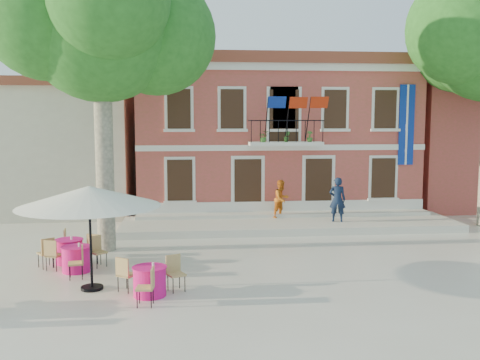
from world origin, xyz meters
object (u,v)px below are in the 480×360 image
Objects in this scene: patio_umbrella at (89,197)px; cafe_table_0 at (69,250)px; pedestrian_navy at (337,199)px; pedestrian_orange at (281,199)px; plane_tree_west at (101,25)px; cafe_table_3 at (76,258)px; cafe_table_1 at (150,280)px.

cafe_table_0 is at bearing 113.19° from patio_umbrella.
pedestrian_navy reaches higher than pedestrian_orange.
pedestrian_orange is (6.87, 3.92, -6.56)m from plane_tree_west.
pedestrian_orange is 0.89× the size of cafe_table_0.
patio_umbrella reaches higher than cafe_table_3.
cafe_table_0 and cafe_table_1 have the same top height.
cafe_table_0 is (-7.80, -5.56, -0.69)m from pedestrian_orange.
cafe_table_0 is at bearing -179.10° from pedestrian_orange.
pedestrian_navy is (9.03, 2.84, -6.45)m from plane_tree_west.
patio_umbrella is 2.02× the size of cafe_table_1.
pedestrian_orange is (6.62, 8.32, -1.39)m from patio_umbrella.
pedestrian_navy is 10.96m from cafe_table_0.
cafe_table_1 is (2.77, -3.45, 0.00)m from cafe_table_0.
plane_tree_west is 6.79m from patio_umbrella.
cafe_table_3 is at bearing -100.89° from plane_tree_west.
patio_umbrella is 2.71m from cafe_table_1.
pedestrian_orange reaches higher than cafe_table_1.
cafe_table_3 is (-0.75, 1.76, -2.09)m from patio_umbrella.
plane_tree_west reaches higher than cafe_table_1.
pedestrian_orange is 0.88× the size of cafe_table_1.
cafe_table_1 is (-7.20, -7.93, -0.80)m from pedestrian_navy.
plane_tree_west is at bearing 109.79° from cafe_table_1.
plane_tree_west reaches higher than patio_umbrella.
pedestrian_orange is at bearing 35.50° from cafe_table_0.
pedestrian_orange is at bearing 60.82° from cafe_table_1.
cafe_table_1 is 3.39m from cafe_table_3.
cafe_table_1 is at bearing -153.78° from pedestrian_orange.
patio_umbrella is 2.02× the size of pedestrian_navy.
plane_tree_west is 7.73m from cafe_table_3.
pedestrian_navy is at bearing -61.13° from pedestrian_orange.
plane_tree_west reaches higher than cafe_table_0.
pedestrian_orange is (-2.17, 1.08, -0.11)m from pedestrian_navy.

